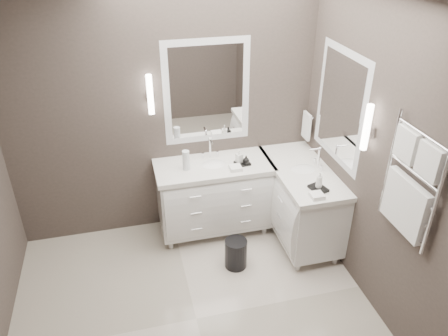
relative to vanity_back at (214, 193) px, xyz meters
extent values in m
cube|color=beige|center=(-0.45, -1.23, -0.49)|extent=(3.20, 3.00, 0.01)
cube|color=#413834|center=(-0.45, 0.28, 0.86)|extent=(3.20, 0.01, 2.70)
cube|color=#413834|center=(1.15, -1.23, 0.86)|extent=(0.01, 3.00, 2.70)
cube|color=white|center=(0.00, 0.00, -0.04)|extent=(1.20, 0.55, 0.70)
cube|color=silver|center=(0.00, 0.00, 0.34)|extent=(1.24, 0.59, 0.05)
ellipsoid|color=white|center=(0.00, 0.00, 0.32)|extent=(0.36, 0.28, 0.12)
cylinder|color=white|center=(0.00, 0.16, 0.47)|extent=(0.02, 0.02, 0.22)
cube|color=white|center=(0.88, -0.33, -0.04)|extent=(0.55, 1.20, 0.70)
cube|color=silver|center=(0.88, -0.33, 0.34)|extent=(0.59, 1.24, 0.05)
ellipsoid|color=white|center=(0.88, -0.33, 0.32)|extent=(0.36, 0.28, 0.12)
cylinder|color=white|center=(1.04, -0.33, 0.47)|extent=(0.02, 0.02, 0.22)
cube|color=white|center=(0.00, 0.26, 1.06)|extent=(0.90, 0.02, 1.10)
cube|color=white|center=(0.00, 0.26, 1.06)|extent=(0.77, 0.02, 0.96)
cube|color=white|center=(1.14, -0.43, 1.06)|extent=(0.02, 0.90, 1.10)
cube|color=white|center=(1.14, -0.43, 1.06)|extent=(0.02, 0.90, 0.96)
cube|color=white|center=(-0.58, 0.20, 1.06)|extent=(0.05, 0.05, 0.10)
cylinder|color=white|center=(-0.58, 0.20, 1.11)|extent=(0.06, 0.06, 0.40)
cube|color=white|center=(1.08, -1.01, 1.06)|extent=(0.05, 0.05, 0.10)
cylinder|color=white|center=(1.08, -1.01, 1.11)|extent=(0.06, 0.06, 0.40)
cylinder|color=white|center=(1.10, 0.13, 0.76)|extent=(0.02, 0.22, 0.02)
cube|color=white|center=(1.08, 0.13, 0.62)|extent=(0.03, 0.17, 0.30)
cylinder|color=white|center=(1.10, -1.90, 0.96)|extent=(0.03, 0.03, 0.90)
cylinder|color=white|center=(1.10, -1.35, 0.96)|extent=(0.03, 0.03, 0.90)
cube|color=white|center=(1.10, -1.76, 1.19)|extent=(0.06, 0.22, 0.24)
cube|color=white|center=(1.10, -1.50, 1.19)|extent=(0.06, 0.22, 0.24)
cube|color=white|center=(1.10, -1.63, 0.75)|extent=(0.06, 0.46, 0.42)
cylinder|color=black|center=(0.07, -0.65, -0.33)|extent=(0.28, 0.28, 0.32)
cube|color=black|center=(0.29, -0.08, 0.38)|extent=(0.17, 0.13, 0.02)
cube|color=black|center=(0.86, -0.72, 0.38)|extent=(0.17, 0.20, 0.03)
cylinder|color=silver|center=(-0.30, -0.04, 0.47)|extent=(0.09, 0.09, 0.21)
imported|color=white|center=(0.26, -0.06, 0.46)|extent=(0.08, 0.08, 0.14)
imported|color=black|center=(0.32, -0.11, 0.43)|extent=(0.09, 0.09, 0.09)
imported|color=white|center=(0.86, -0.72, 0.47)|extent=(0.06, 0.06, 0.16)
camera|label=1|loc=(-0.87, -3.90, 2.62)|focal=35.00mm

